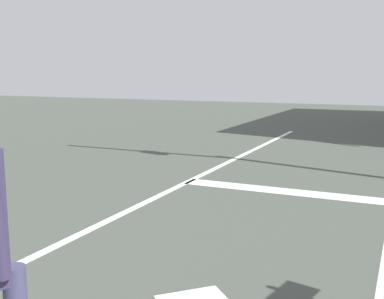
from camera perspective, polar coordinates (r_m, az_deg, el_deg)
name	(u,v)px	position (r m, az deg, el deg)	size (l,w,h in m)	color
lane_line_center	(115,217)	(6.27, -9.20, -8.00)	(0.12, 20.00, 0.01)	silver
stop_bar	(287,191)	(7.62, 11.39, -4.97)	(3.42, 0.40, 0.01)	silver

